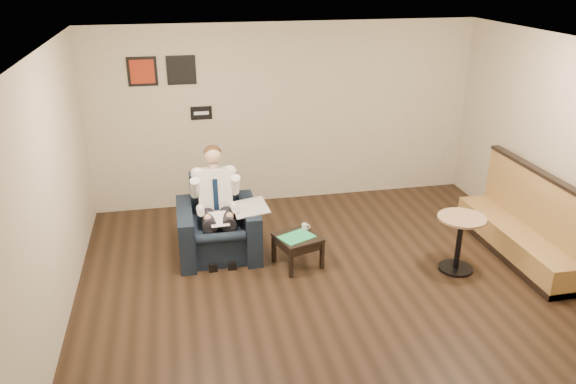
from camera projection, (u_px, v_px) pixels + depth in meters
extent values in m
plane|color=black|center=(337.00, 296.00, 6.54)|extent=(6.00, 6.00, 0.00)
cube|color=beige|center=(286.00, 115.00, 8.72)|extent=(6.00, 0.02, 2.80)
cube|color=beige|center=(490.00, 370.00, 3.29)|extent=(6.00, 0.02, 2.80)
cube|color=beige|center=(45.00, 208.00, 5.44)|extent=(0.02, 6.00, 2.80)
cube|color=white|center=(347.00, 51.00, 5.47)|extent=(6.00, 6.00, 0.02)
cube|color=black|center=(201.00, 113.00, 8.42)|extent=(0.32, 0.02, 0.20)
cube|color=#A42B14|center=(142.00, 71.00, 8.02)|extent=(0.42, 0.03, 0.42)
cube|color=black|center=(181.00, 70.00, 8.12)|extent=(0.42, 0.03, 0.42)
cube|color=black|center=(217.00, 219.00, 7.31)|extent=(1.03, 1.03, 1.00)
cube|color=white|center=(219.00, 219.00, 7.05)|extent=(0.25, 0.34, 0.01)
cube|color=silver|center=(250.00, 207.00, 7.22)|extent=(0.46, 0.56, 0.01)
cube|color=black|center=(298.00, 251.00, 7.13)|extent=(0.63, 0.63, 0.41)
cube|color=#29CE76|center=(297.00, 237.00, 7.02)|extent=(0.50, 0.44, 0.01)
cylinder|color=white|center=(305.00, 227.00, 7.20)|extent=(0.09, 0.09, 0.09)
cube|color=black|center=(295.00, 231.00, 7.19)|extent=(0.14, 0.08, 0.01)
cube|color=#A0793E|center=(520.00, 215.00, 7.26)|extent=(0.53, 2.22, 1.14)
cylinder|color=#9D7955|center=(459.00, 244.00, 6.97)|extent=(0.69, 0.69, 0.73)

